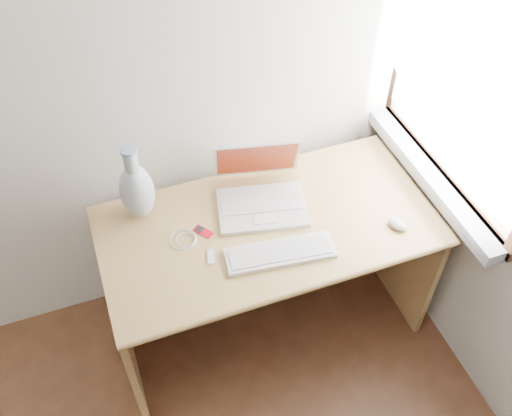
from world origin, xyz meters
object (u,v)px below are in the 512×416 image
object	(u,v)px
laptop	(258,192)
vase	(137,190)
desk	(261,241)
external_keyboard	(280,253)

from	to	relation	value
laptop	vase	world-z (taller)	vase
desk	vase	bearing A→B (deg)	162.90
desk	external_keyboard	bearing A→B (deg)	-93.08
laptop	external_keyboard	xyz separation A→B (m)	(-0.02, -0.30, -0.05)
laptop	external_keyboard	world-z (taller)	laptop
desk	external_keyboard	size ratio (longest dim) A/B	3.12
external_keyboard	vase	bearing A→B (deg)	146.62
external_keyboard	laptop	bearing A→B (deg)	93.99
desk	laptop	xyz separation A→B (m)	(0.00, 0.05, 0.26)
laptop	vase	xyz separation A→B (m)	(-0.48, 0.10, 0.09)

